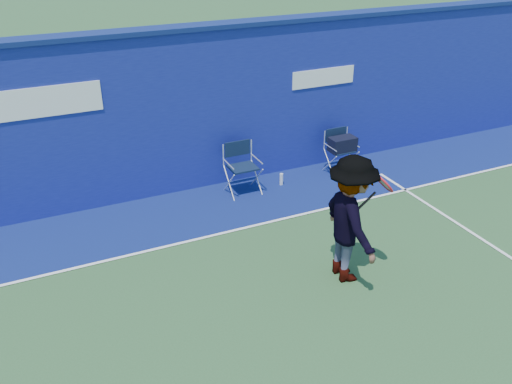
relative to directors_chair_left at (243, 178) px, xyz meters
name	(u,v)px	position (x,y,z in m)	size (l,w,h in m)	color
ground	(271,378)	(-1.59, -4.47, -0.31)	(80.00, 80.00, 0.00)	#2B512B
stadium_wall	(145,116)	(-1.60, 0.73, 1.24)	(24.00, 0.50, 3.08)	navy
out_of_bounds_strip	(169,218)	(-1.59, -0.37, -0.30)	(24.00, 1.80, 0.01)	#0D1B56
court_lines	(250,344)	(-1.59, -3.87, -0.29)	(24.00, 12.00, 0.01)	white
directors_chair_left	(243,178)	(0.00, 0.00, 0.00)	(0.58, 0.52, 0.97)	silver
directors_chair_right	(341,155)	(2.20, -0.01, 0.07)	(0.54, 0.48, 0.90)	silver
water_bottle	(281,179)	(0.82, -0.04, -0.18)	(0.07, 0.07, 0.25)	silver
tennis_player	(351,220)	(0.31, -3.14, 0.66)	(0.96, 1.31, 1.92)	#EA4738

